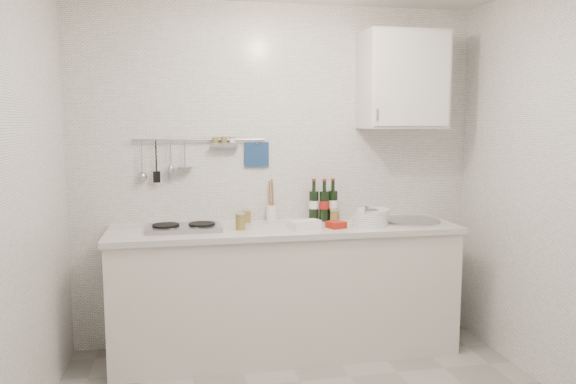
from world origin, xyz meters
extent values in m
cube|color=silver|center=(0.00, 1.40, 1.25)|extent=(3.00, 0.02, 2.50)
cube|color=silver|center=(-1.50, 0.00, 1.25)|extent=(0.02, 2.80, 2.50)
cube|color=silver|center=(0.00, 1.10, 0.44)|extent=(2.40, 0.60, 0.88)
cube|color=silver|center=(0.00, 1.10, 0.90)|extent=(2.44, 0.64, 0.04)
cube|color=black|center=(0.00, 1.12, 0.05)|extent=(2.34, 0.52, 0.10)
cube|color=#93969B|center=(-0.70, 1.10, 0.94)|extent=(0.50, 0.32, 0.03)
cylinder|color=black|center=(-0.82, 1.10, 0.96)|extent=(0.18, 0.18, 0.01)
cylinder|color=black|center=(-0.58, 1.10, 0.96)|extent=(0.18, 0.18, 0.01)
cylinder|color=#93969B|center=(0.95, 1.10, 0.93)|extent=(0.40, 0.40, 0.02)
cylinder|color=#93969B|center=(0.95, 1.10, 0.87)|extent=(0.34, 0.34, 0.10)
cylinder|color=#93969B|center=(-0.58, 1.37, 1.52)|extent=(0.95, 0.02, 0.02)
cube|color=navy|center=(-0.16, 1.39, 1.41)|extent=(0.18, 0.02, 0.18)
cube|color=silver|center=(0.90, 1.22, 1.95)|extent=(0.60, 0.35, 0.70)
cube|color=white|center=(0.90, 1.04, 1.95)|extent=(0.56, 0.01, 0.66)
cylinder|color=#93969B|center=(0.64, 1.03, 1.70)|extent=(0.01, 0.01, 0.08)
cylinder|color=#474EA1|center=(-0.77, 1.16, 0.93)|extent=(0.28, 0.28, 0.01)
cylinder|color=#474EA1|center=(-0.77, 1.16, 0.94)|extent=(0.28, 0.28, 0.01)
cylinder|color=white|center=(0.59, 1.03, 0.93)|extent=(0.27, 0.27, 0.01)
cylinder|color=white|center=(0.60, 1.03, 0.94)|extent=(0.27, 0.27, 0.01)
cylinder|color=white|center=(0.60, 1.04, 0.95)|extent=(0.26, 0.26, 0.01)
cylinder|color=white|center=(0.61, 1.04, 0.97)|extent=(0.26, 0.26, 0.01)
cylinder|color=white|center=(0.61, 1.05, 0.98)|extent=(0.25, 0.25, 0.01)
cylinder|color=white|center=(0.62, 1.05, 1.00)|extent=(0.24, 0.24, 0.01)
cylinder|color=white|center=(0.63, 1.06, 1.01)|extent=(0.24, 0.24, 0.01)
cylinder|color=white|center=(0.63, 1.06, 1.02)|extent=(0.23, 0.23, 0.01)
cube|color=white|center=(0.11, 0.96, 0.95)|extent=(0.23, 0.17, 0.06)
cube|color=#B21813|center=(0.33, 0.97, 0.94)|extent=(0.14, 0.14, 0.05)
cylinder|color=white|center=(-0.06, 1.34, 0.98)|extent=(0.08, 0.08, 0.11)
cylinder|color=#8E5D39|center=(-0.05, 1.34, 1.12)|extent=(0.04, 0.06, 0.23)
cylinder|color=#8E5D39|center=(-0.07, 1.35, 1.11)|extent=(0.02, 0.04, 0.21)
cylinder|color=olive|center=(-0.25, 1.31, 0.96)|extent=(0.07, 0.07, 0.08)
cylinder|color=tan|center=(-0.25, 1.31, 1.00)|extent=(0.07, 0.07, 0.01)
cylinder|color=olive|center=(0.39, 1.35, 0.95)|extent=(0.06, 0.06, 0.07)
cylinder|color=tan|center=(0.39, 1.35, 0.99)|extent=(0.06, 0.06, 0.01)
cylinder|color=olive|center=(0.39, 1.22, 0.96)|extent=(0.07, 0.07, 0.08)
cylinder|color=tan|center=(0.39, 1.22, 1.00)|extent=(0.07, 0.07, 0.01)
cylinder|color=olive|center=(-0.32, 1.04, 0.97)|extent=(0.07, 0.07, 0.10)
cylinder|color=tan|center=(-0.32, 1.04, 1.03)|extent=(0.07, 0.07, 0.01)
camera|label=1|loc=(-0.74, -2.71, 1.65)|focal=35.00mm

